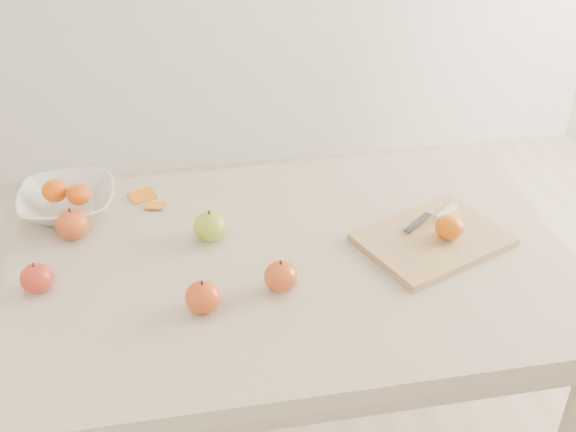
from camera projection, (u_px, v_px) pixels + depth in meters
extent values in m
cube|color=#C5AE95|center=(292.00, 263.00, 1.57)|extent=(1.20, 0.80, 0.04)
cylinder|color=#BCAA8E|center=(75.00, 320.00, 1.97)|extent=(0.06, 0.06, 0.71)
cylinder|color=#BCAA8E|center=(449.00, 275.00, 2.13)|extent=(0.06, 0.06, 0.71)
cube|color=tan|center=(433.00, 239.00, 1.59)|extent=(0.37, 0.32, 0.02)
ellipsoid|color=#E35F08|center=(449.00, 227.00, 1.57)|extent=(0.06, 0.06, 0.05)
imported|color=white|center=(67.00, 201.00, 1.69)|extent=(0.22, 0.22, 0.05)
ellipsoid|color=#E25907|center=(55.00, 191.00, 1.68)|extent=(0.06, 0.06, 0.05)
ellipsoid|color=red|center=(78.00, 195.00, 1.67)|extent=(0.06, 0.06, 0.05)
cube|color=#C66A0D|center=(143.00, 197.00, 1.75)|extent=(0.07, 0.06, 0.01)
cube|color=orange|center=(155.00, 206.00, 1.72)|extent=(0.05, 0.04, 0.01)
cube|color=white|center=(447.00, 212.00, 1.65)|extent=(0.07, 0.06, 0.01)
cube|color=#33353A|center=(418.00, 222.00, 1.62)|extent=(0.08, 0.07, 0.00)
ellipsoid|color=#81A117|center=(210.00, 226.00, 1.59)|extent=(0.07, 0.07, 0.07)
ellipsoid|color=maroon|center=(72.00, 224.00, 1.60)|extent=(0.07, 0.07, 0.07)
ellipsoid|color=#8B0205|center=(37.00, 278.00, 1.44)|extent=(0.07, 0.07, 0.06)
ellipsoid|color=#A31A0B|center=(203.00, 297.00, 1.39)|extent=(0.07, 0.07, 0.06)
ellipsoid|color=#A52917|center=(281.00, 276.00, 1.45)|extent=(0.07, 0.07, 0.06)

